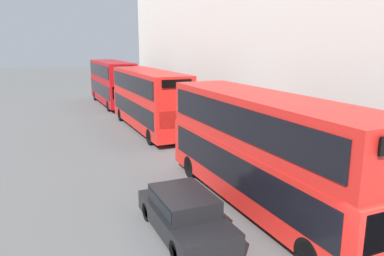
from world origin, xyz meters
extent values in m
cube|color=red|center=(1.60, 6.33, 1.40)|extent=(2.55, 11.25, 2.10)
cube|color=red|center=(1.60, 6.33, 3.35)|extent=(2.50, 11.02, 1.80)
cube|color=black|center=(1.60, 6.33, 1.65)|extent=(2.59, 10.35, 1.18)
cube|color=black|center=(1.60, 6.33, 3.44)|extent=(2.59, 10.35, 1.08)
cylinder|color=black|center=(0.48, 2.30, 0.50)|extent=(0.30, 1.00, 1.00)
cylinder|color=black|center=(2.73, 2.30, 0.50)|extent=(0.30, 1.00, 1.00)
cylinder|color=black|center=(0.48, 10.35, 0.50)|extent=(0.30, 1.00, 1.00)
cylinder|color=black|center=(2.73, 10.35, 0.50)|extent=(0.30, 1.00, 1.00)
cube|color=red|center=(1.60, 20.47, 1.37)|extent=(2.55, 11.09, 2.04)
cube|color=red|center=(1.60, 20.47, 3.30)|extent=(2.50, 10.87, 1.82)
cube|color=black|center=(1.60, 20.47, 1.62)|extent=(2.59, 10.21, 1.14)
cube|color=black|center=(1.60, 20.47, 3.39)|extent=(2.59, 10.21, 1.09)
cube|color=black|center=(1.60, 14.95, 1.78)|extent=(2.17, 0.06, 1.02)
cube|color=black|center=(1.60, 14.95, 3.85)|extent=(1.78, 0.06, 0.44)
cylinder|color=black|center=(0.48, 16.52, 0.50)|extent=(0.30, 1.00, 1.00)
cylinder|color=black|center=(2.73, 16.52, 0.50)|extent=(0.30, 1.00, 1.00)
cylinder|color=black|center=(0.48, 24.42, 0.50)|extent=(0.30, 1.00, 1.00)
cylinder|color=black|center=(2.73, 24.42, 0.50)|extent=(0.30, 1.00, 1.00)
cube|color=#A80F14|center=(1.60, 32.81, 1.41)|extent=(2.55, 10.57, 2.12)
cube|color=#A80F14|center=(1.60, 32.81, 3.39)|extent=(2.50, 10.36, 1.85)
cube|color=black|center=(1.60, 32.81, 1.66)|extent=(2.59, 9.73, 1.19)
cube|color=black|center=(1.60, 32.81, 3.48)|extent=(2.59, 9.73, 1.11)
cube|color=black|center=(1.60, 27.55, 1.83)|extent=(2.17, 0.06, 1.06)
cube|color=black|center=(1.60, 27.55, 3.94)|extent=(1.78, 0.06, 0.44)
cylinder|color=black|center=(0.48, 29.12, 0.50)|extent=(0.30, 1.00, 1.00)
cylinder|color=black|center=(2.73, 29.12, 0.50)|extent=(0.30, 1.00, 1.00)
cylinder|color=black|center=(0.48, 36.50, 0.50)|extent=(0.30, 1.00, 1.00)
cylinder|color=black|center=(2.73, 36.50, 0.50)|extent=(0.30, 1.00, 1.00)
cube|color=black|center=(-1.80, 5.60, 0.50)|extent=(1.88, 4.34, 0.64)
cube|color=black|center=(-1.80, 5.71, 1.10)|extent=(1.66, 2.38, 0.56)
cube|color=black|center=(-1.80, 5.71, 1.13)|extent=(1.69, 2.27, 0.36)
cylinder|color=black|center=(-2.63, 4.21, 0.32)|extent=(0.22, 0.64, 0.64)
cylinder|color=black|center=(-0.97, 4.21, 0.32)|extent=(0.22, 0.64, 0.64)
cylinder|color=black|center=(-2.63, 6.99, 0.32)|extent=(0.22, 0.64, 0.64)
cylinder|color=black|center=(-0.97, 6.99, 0.32)|extent=(0.22, 0.64, 0.64)
cylinder|color=brown|center=(4.03, 6.07, 0.75)|extent=(0.36, 0.36, 1.50)
sphere|color=tan|center=(4.03, 6.07, 1.61)|extent=(0.22, 0.22, 0.22)
camera|label=1|loc=(-6.05, -4.71, 6.05)|focal=35.00mm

